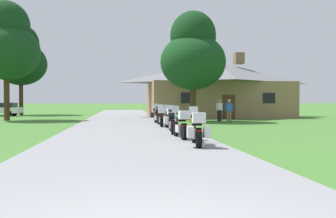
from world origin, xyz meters
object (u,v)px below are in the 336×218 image
at_px(motorcycle_blue_third_in_row, 172,121).
at_px(motorcycle_red_fifth_in_row, 161,117).
at_px(motorcycle_red_sixth_in_row, 157,115).
at_px(tree_by_lodge_front, 193,54).
at_px(motorcycle_green_second_in_row, 181,124).
at_px(motorcycle_black_fourth_in_row, 170,119).
at_px(motorcycle_red_farthest_in_row, 156,114).
at_px(bystander_blue_shirt_near_lodge, 229,110).
at_px(bystander_white_shirt_beside_signpost, 219,109).
at_px(tree_left_near, 6,44).
at_px(tree_left_far, 21,58).
at_px(motorcycle_orange_nearest_to_camera, 197,129).

height_order(motorcycle_blue_third_in_row, motorcycle_red_fifth_in_row, same).
relative_size(motorcycle_red_sixth_in_row, tree_by_lodge_front, 0.25).
bearing_deg(motorcycle_green_second_in_row, motorcycle_red_fifth_in_row, 86.18).
bearing_deg(tree_by_lodge_front, motorcycle_blue_third_in_row, -106.85).
bearing_deg(motorcycle_blue_third_in_row, motorcycle_black_fourth_in_row, 90.25).
distance_m(motorcycle_red_farthest_in_row, bystander_blue_shirt_near_lodge, 5.30).
xyz_separation_m(motorcycle_blue_third_in_row, motorcycle_black_fourth_in_row, (0.22, 2.58, -0.01)).
relative_size(motorcycle_blue_third_in_row, bystander_blue_shirt_near_lodge, 1.24).
height_order(bystander_blue_shirt_near_lodge, bystander_white_shirt_beside_signpost, bystander_blue_shirt_near_lodge).
bearing_deg(bystander_blue_shirt_near_lodge, tree_left_near, -177.80).
bearing_deg(motorcycle_red_fifth_in_row, motorcycle_black_fourth_in_row, -81.02).
height_order(motorcycle_green_second_in_row, tree_left_far, tree_left_far).
distance_m(motorcycle_red_sixth_in_row, bystander_white_shirt_beside_signpost, 5.92).
distance_m(bystander_white_shirt_beside_signpost, tree_left_far, 24.48).
bearing_deg(motorcycle_red_fifth_in_row, motorcycle_red_sixth_in_row, 92.99).
bearing_deg(motorcycle_blue_third_in_row, tree_left_far, 123.22).
relative_size(bystander_blue_shirt_near_lodge, tree_left_far, 0.17).
bearing_deg(motorcycle_red_sixth_in_row, tree_by_lodge_front, 38.52).
distance_m(motorcycle_red_fifth_in_row, tree_left_far, 25.20).
bearing_deg(motorcycle_orange_nearest_to_camera, motorcycle_red_sixth_in_row, 95.91).
xyz_separation_m(motorcycle_red_fifth_in_row, tree_left_near, (-11.39, 8.62, 5.46)).
distance_m(motorcycle_orange_nearest_to_camera, motorcycle_red_farthest_in_row, 14.28).
relative_size(motorcycle_black_fourth_in_row, tree_by_lodge_front, 0.25).
distance_m(bystander_white_shirt_beside_signpost, tree_left_near, 17.58).
bearing_deg(bystander_blue_shirt_near_lodge, tree_left_far, 156.96).
bearing_deg(tree_left_near, motorcycle_red_fifth_in_row, -37.13).
bearing_deg(motorcycle_red_fifth_in_row, motorcycle_green_second_in_row, -86.33).
bearing_deg(motorcycle_red_sixth_in_row, tree_left_far, 124.86).
xyz_separation_m(bystander_white_shirt_beside_signpost, tree_left_near, (-16.53, 3.05, 5.15)).
bearing_deg(motorcycle_red_farthest_in_row, motorcycle_red_fifth_in_row, -86.04).
bearing_deg(motorcycle_green_second_in_row, tree_by_lodge_front, 72.43).
bearing_deg(motorcycle_green_second_in_row, motorcycle_orange_nearest_to_camera, -90.60).
height_order(bystander_white_shirt_beside_signpost, tree_by_lodge_front, tree_by_lodge_front).
bearing_deg(motorcycle_green_second_in_row, motorcycle_red_farthest_in_row, 85.40).
height_order(motorcycle_orange_nearest_to_camera, tree_left_near, tree_left_near).
bearing_deg(motorcycle_red_sixth_in_row, motorcycle_red_farthest_in_row, 84.41).
bearing_deg(tree_left_near, bystander_white_shirt_beside_signpost, -10.47).
height_order(motorcycle_orange_nearest_to_camera, motorcycle_red_farthest_in_row, same).
distance_m(motorcycle_orange_nearest_to_camera, tree_left_near, 22.10).
height_order(motorcycle_red_farthest_in_row, tree_by_lodge_front, tree_by_lodge_front).
height_order(motorcycle_black_fourth_in_row, tree_left_near, tree_left_near).
bearing_deg(bystander_blue_shirt_near_lodge, bystander_white_shirt_beside_signpost, 113.92).
relative_size(motorcycle_red_farthest_in_row, bystander_white_shirt_beside_signpost, 1.25).
bearing_deg(motorcycle_black_fourth_in_row, motorcycle_green_second_in_row, -94.39).
height_order(motorcycle_blue_third_in_row, bystander_blue_shirt_near_lodge, bystander_blue_shirt_near_lodge).
distance_m(motorcycle_orange_nearest_to_camera, bystander_blue_shirt_near_lodge, 14.05).
bearing_deg(motorcycle_blue_third_in_row, tree_left_near, 135.49).
relative_size(motorcycle_orange_nearest_to_camera, motorcycle_black_fourth_in_row, 1.00).
bearing_deg(motorcycle_black_fourth_in_row, tree_by_lodge_front, 67.38).
relative_size(motorcycle_blue_third_in_row, tree_left_far, 0.21).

